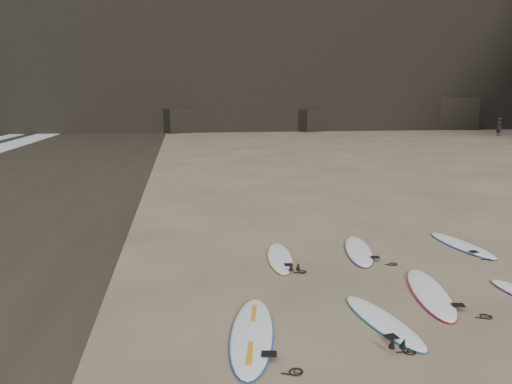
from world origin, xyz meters
TOP-DOWN VIEW (x-y plane):
  - ground at (0.00, 0.00)m, footprint 240.00×240.00m
  - surfboard_0 at (-4.46, -0.98)m, footprint 1.15×2.78m
  - surfboard_1 at (-2.23, -0.84)m, footprint 0.93×2.28m
  - surfboard_2 at (-0.86, 0.18)m, footprint 1.19×2.67m
  - surfboard_5 at (-3.28, 2.69)m, footprint 0.79×2.31m
  - surfboard_6 at (-1.29, 2.92)m, footprint 1.13×2.53m
  - surfboard_7 at (1.45, 2.97)m, footprint 0.86×2.43m
  - person_a at (24.61, 35.74)m, footprint 0.50×0.68m

SIDE VIEW (x-z plane):
  - ground at x=0.00m, z-range 0.00..0.00m
  - surfboard_1 at x=-2.23m, z-range 0.00..0.08m
  - surfboard_5 at x=-3.28m, z-range 0.00..0.08m
  - surfboard_7 at x=1.45m, z-range 0.00..0.09m
  - surfboard_6 at x=-1.29m, z-range 0.00..0.09m
  - surfboard_2 at x=-0.86m, z-range 0.00..0.09m
  - surfboard_0 at x=-4.46m, z-range 0.00..0.10m
  - person_a at x=24.61m, z-range 0.00..1.73m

